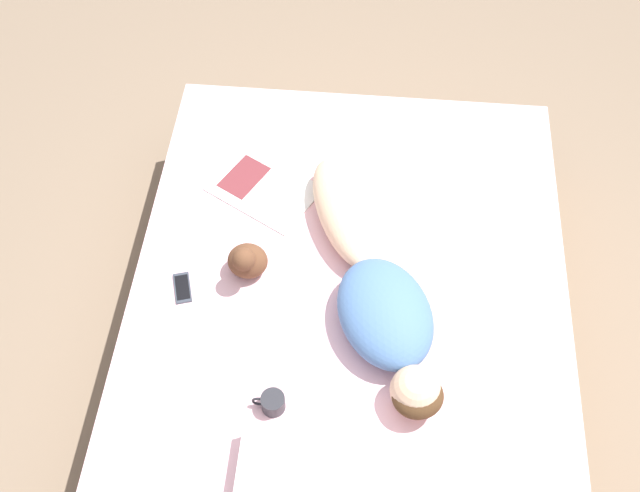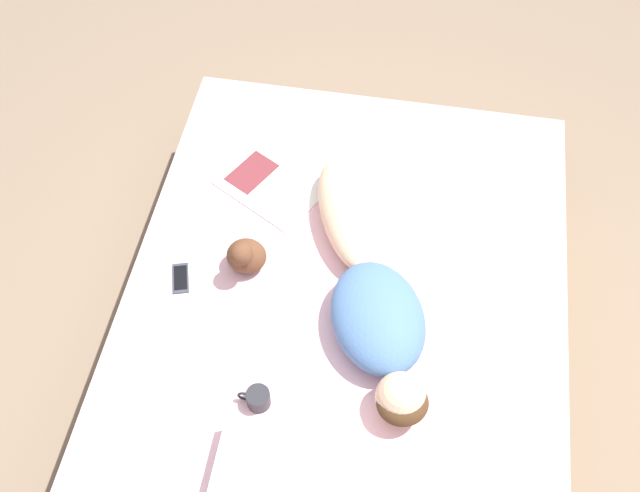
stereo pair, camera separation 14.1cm
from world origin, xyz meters
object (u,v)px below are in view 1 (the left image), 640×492
person (375,287)px  cell_phone (182,288)px  open_magazine (263,188)px  coffee_mug (272,402)px

person → cell_phone: bearing=-20.1°
open_magazine → coffee_mug: coffee_mug is taller
cell_phone → coffee_mug: bearing=115.4°
person → coffee_mug: 0.61m
open_magazine → person: bearing=163.9°
person → coffee_mug: (0.35, 0.49, -0.05)m
person → cell_phone: size_ratio=7.98×
person → open_magazine: size_ratio=2.28×
person → coffee_mug: person is taller
open_magazine → coffee_mug: (-0.17, 1.02, 0.04)m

